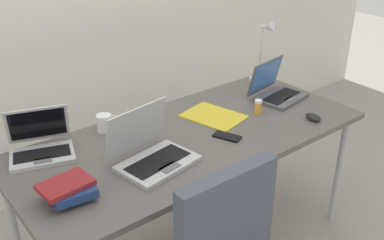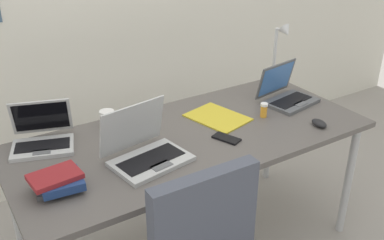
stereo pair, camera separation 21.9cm
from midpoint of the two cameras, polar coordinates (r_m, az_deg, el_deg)
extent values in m
cube|color=#595451|center=(2.23, 2.81, -2.25)|extent=(1.80, 0.80, 0.03)
cylinder|color=#B2B5BA|center=(2.75, 21.55, -7.28)|extent=(0.04, 0.04, 0.71)
cylinder|color=#B2B5BA|center=(2.43, -19.17, -11.61)|extent=(0.04, 0.04, 0.71)
cylinder|color=#B2B5BA|center=(3.12, 11.84, -1.69)|extent=(0.04, 0.04, 0.71)
cylinder|color=silver|center=(2.91, 12.37, 4.71)|extent=(0.12, 0.12, 0.02)
cylinder|color=silver|center=(2.85, 12.71, 8.02)|extent=(0.02, 0.02, 0.34)
cylinder|color=silver|center=(2.78, 13.64, 11.11)|extent=(0.01, 0.08, 0.01)
cone|color=silver|center=(2.75, 14.23, 10.90)|extent=(0.07, 0.09, 0.09)
cube|color=#B7BABC|center=(1.99, -2.09, -5.36)|extent=(0.37, 0.28, 0.02)
cube|color=black|center=(1.98, -2.10, -5.08)|extent=(0.31, 0.17, 0.00)
cube|color=#595B60|center=(1.93, -0.68, -5.95)|extent=(0.10, 0.07, 0.00)
cube|color=#B7BABC|center=(2.02, -4.63, -0.85)|extent=(0.34, 0.11, 0.23)
cube|color=black|center=(2.02, -4.54, -0.87)|extent=(0.30, 0.09, 0.19)
cube|color=#515459|center=(2.64, 14.89, 2.18)|extent=(0.32, 0.25, 0.02)
cube|color=black|center=(2.64, 14.92, 2.41)|extent=(0.27, 0.15, 0.00)
cube|color=#595B60|center=(2.61, 16.09, 1.97)|extent=(0.09, 0.06, 0.00)
cube|color=#515459|center=(2.67, 13.01, 5.12)|extent=(0.30, 0.10, 0.20)
cube|color=#3F72BF|center=(2.66, 13.10, 5.11)|extent=(0.27, 0.08, 0.16)
cube|color=#B7BABC|center=(2.17, -15.83, -3.48)|extent=(0.33, 0.27, 0.02)
cube|color=black|center=(2.17, -15.87, -3.22)|extent=(0.27, 0.18, 0.00)
cube|color=#595B60|center=(2.11, -15.89, -4.04)|extent=(0.09, 0.07, 0.00)
cube|color=#B7BABC|center=(2.24, -16.11, 0.36)|extent=(0.29, 0.15, 0.19)
cube|color=black|center=(2.23, -16.12, 0.34)|extent=(0.26, 0.13, 0.16)
ellipsoid|color=black|center=(2.42, 18.48, -0.45)|extent=(0.06, 0.10, 0.03)
cube|color=black|center=(2.19, 7.29, -2.42)|extent=(0.11, 0.15, 0.01)
cylinder|color=gold|center=(2.44, 11.71, 1.04)|extent=(0.04, 0.04, 0.06)
cylinder|color=white|center=(2.42, 11.79, 1.88)|extent=(0.04, 0.04, 0.01)
cube|color=#4C4C51|center=(1.87, -13.58, -8.38)|extent=(0.19, 0.15, 0.02)
cube|color=navy|center=(1.85, -13.15, -7.82)|extent=(0.18, 0.18, 0.04)
cube|color=maroon|center=(1.83, -13.89, -7.12)|extent=(0.21, 0.15, 0.02)
cube|color=gold|center=(2.40, 5.90, 0.27)|extent=(0.30, 0.36, 0.01)
cylinder|color=white|center=(2.30, -8.13, 0.10)|extent=(0.08, 0.08, 0.09)
torus|color=white|center=(2.32, -7.02, 0.48)|extent=(0.05, 0.01, 0.05)
cube|color=#474C5B|center=(1.65, 5.51, -14.09)|extent=(0.42, 0.07, 0.48)
camera|label=1|loc=(0.11, -87.14, 1.42)|focal=41.72mm
camera|label=2|loc=(0.11, 92.86, -1.42)|focal=41.72mm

